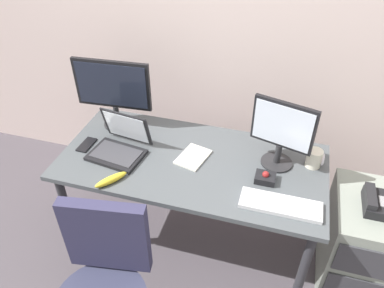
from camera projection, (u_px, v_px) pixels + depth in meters
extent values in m
plane|color=#4B444B|center=(192.00, 236.00, 2.60)|extent=(8.00, 8.00, 0.00)
cube|color=beige|center=(225.00, 1.00, 2.28)|extent=(6.00, 0.10, 2.80)
cube|color=#494E52|center=(192.00, 162.00, 2.17)|extent=(1.54, 0.74, 0.03)
cylinder|color=#2D2D33|center=(69.00, 215.00, 2.31)|extent=(0.05, 0.05, 0.67)
cylinder|color=#2D2D33|center=(302.00, 272.00, 2.00)|extent=(0.05, 0.05, 0.67)
cylinder|color=#2D2D33|center=(113.00, 154.00, 2.78)|extent=(0.05, 0.05, 0.67)
cylinder|color=#2D2D33|center=(308.00, 192.00, 2.47)|extent=(0.05, 0.05, 0.67)
cube|color=gray|center=(362.00, 240.00, 2.20)|extent=(0.42, 0.52, 0.61)
cube|color=#38383D|center=(373.00, 265.00, 1.92)|extent=(0.38, 0.01, 0.21)
cube|color=black|center=(380.00, 204.00, 1.98)|extent=(0.17, 0.20, 0.06)
cube|color=black|center=(371.00, 196.00, 1.97)|extent=(0.05, 0.18, 0.04)
cube|color=#302F4D|center=(106.00, 236.00, 1.72)|extent=(0.40, 0.12, 0.42)
cylinder|color=#262628|center=(118.00, 123.00, 2.45)|extent=(0.18, 0.18, 0.01)
cylinder|color=#262628|center=(117.00, 115.00, 2.41)|extent=(0.04, 0.04, 0.13)
cube|color=black|center=(112.00, 84.00, 2.28)|extent=(0.49, 0.06, 0.31)
cube|color=#1E2333|center=(111.00, 85.00, 2.26)|extent=(0.45, 0.04, 0.28)
cylinder|color=#262628|center=(276.00, 162.00, 2.14)|extent=(0.18, 0.18, 0.01)
cylinder|color=#262628|center=(278.00, 153.00, 2.10)|extent=(0.04, 0.04, 0.12)
cube|color=black|center=(283.00, 125.00, 1.98)|extent=(0.34, 0.12, 0.27)
cube|color=silver|center=(282.00, 126.00, 1.97)|extent=(0.31, 0.09, 0.24)
cube|color=silver|center=(281.00, 205.00, 1.87)|extent=(0.41, 0.14, 0.02)
cube|color=white|center=(281.00, 203.00, 1.86)|extent=(0.38, 0.12, 0.01)
cube|color=black|center=(116.00, 155.00, 2.19)|extent=(0.34, 0.26, 0.02)
cube|color=#38383D|center=(116.00, 153.00, 2.18)|extent=(0.29, 0.20, 0.00)
cube|color=black|center=(127.00, 127.00, 2.21)|extent=(0.32, 0.10, 0.22)
cube|color=silver|center=(126.00, 127.00, 2.21)|extent=(0.28, 0.09, 0.19)
cube|color=black|center=(265.00, 178.00, 2.02)|extent=(0.11, 0.09, 0.04)
sphere|color=maroon|center=(266.00, 174.00, 2.00)|extent=(0.04, 0.04, 0.04)
cylinder|color=silver|center=(314.00, 158.00, 2.09)|extent=(0.09, 0.09, 0.11)
torus|color=silver|center=(323.00, 160.00, 2.08)|extent=(0.01, 0.07, 0.07)
cube|color=white|center=(194.00, 157.00, 2.18)|extent=(0.19, 0.24, 0.01)
cube|color=black|center=(87.00, 145.00, 2.27)|extent=(0.07, 0.14, 0.01)
ellipsoid|color=yellow|center=(111.00, 180.00, 2.01)|extent=(0.15, 0.18, 0.04)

